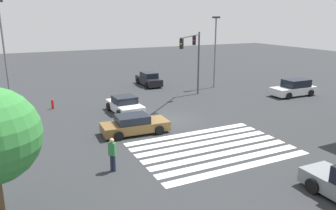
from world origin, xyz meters
TOP-DOWN VIEW (x-y plane):
  - ground_plane at (0.00, 0.00)m, footprint 116.30×116.30m
  - crosswalk_markings at (0.00, -6.28)m, footprint 9.38×6.30m
  - traffic_signal_mast at (5.34, 5.34)m, footprint 4.64×4.64m
  - car_0 at (-2.34, 3.41)m, footprint 2.37×4.23m
  - car_3 at (3.80, 12.95)m, footprint 1.96×4.60m
  - car_4 at (-3.36, -1.63)m, footprint 4.65×2.26m
  - car_6 at (15.09, 1.78)m, footprint 4.73×2.20m
  - pedestrian at (-6.37, -6.56)m, footprint 0.41×0.41m
  - street_light_pole_a at (-10.90, 11.10)m, footprint 0.80×0.36m
  - street_light_pole_b at (10.01, 8.70)m, footprint 0.80×0.36m
  - fire_hydrant at (-7.62, 7.30)m, footprint 0.22×0.22m

SIDE VIEW (x-z plane):
  - ground_plane at x=0.00m, z-range 0.00..0.00m
  - crosswalk_markings at x=0.00m, z-range 0.00..0.01m
  - fire_hydrant at x=-7.62m, z-range 0.00..0.86m
  - car_4 at x=-3.36m, z-range -0.04..1.27m
  - car_0 at x=-2.34m, z-range -0.05..1.36m
  - car_3 at x=3.80m, z-range -0.06..1.50m
  - car_6 at x=15.09m, z-range -0.05..1.61m
  - pedestrian at x=-6.37m, z-range 0.12..1.94m
  - traffic_signal_mast at x=5.34m, z-range 1.40..7.72m
  - street_light_pole_b at x=10.01m, z-range 0.79..8.60m
  - street_light_pole_a at x=-10.90m, z-range 0.82..10.02m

